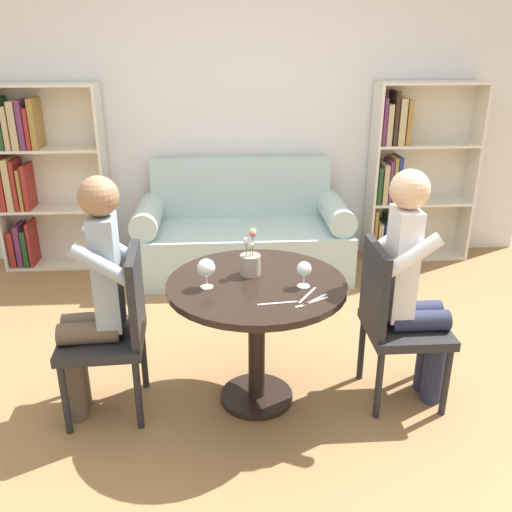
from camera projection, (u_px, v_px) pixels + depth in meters
ground_plane at (257, 398)px, 3.02m from camera, size 16.00×16.00×0.00m
back_wall at (239, 104)px, 4.59m from camera, size 5.20×0.05×2.70m
round_table at (257, 307)px, 2.81m from camera, size 0.92×0.92×0.71m
couch at (242, 237)px, 4.58m from camera, size 1.76×0.80×0.92m
bookshelf_left at (37, 174)px, 4.54m from camera, size 0.90×0.28×1.54m
bookshelf_right at (407, 178)px, 4.76m from camera, size 0.90×0.28×1.54m
chair_left at (116, 327)px, 2.76m from camera, size 0.44×0.44×0.90m
chair_right at (394, 317)px, 2.86m from camera, size 0.42×0.42×0.90m
person_left at (94, 297)px, 2.69m from camera, size 0.43×0.35×1.28m
person_right at (414, 286)px, 2.80m from camera, size 0.42×0.34×1.29m
wine_glass_left at (206, 268)px, 2.65m from camera, size 0.09×0.09×0.15m
wine_glass_right at (304, 270)px, 2.66m from camera, size 0.07×0.07×0.13m
flower_vase at (250, 261)px, 2.81m from camera, size 0.11×0.11×0.25m
knife_left_setting at (307, 295)px, 2.60m from camera, size 0.11×0.17×0.00m
fork_left_setting at (312, 302)px, 2.53m from camera, size 0.17×0.10×0.00m
knife_right_setting at (314, 300)px, 2.55m from camera, size 0.15×0.13×0.00m
fork_right_setting at (277, 303)px, 2.52m from camera, size 0.19×0.03×0.00m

